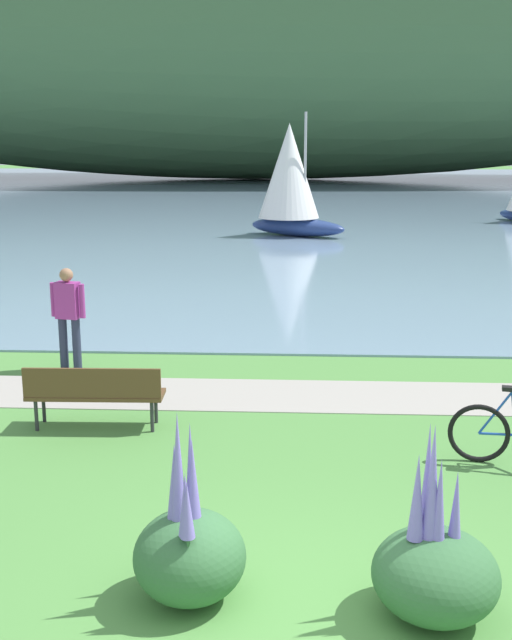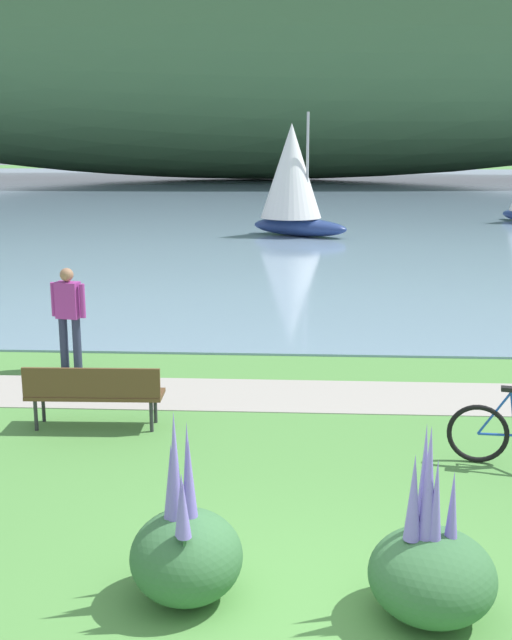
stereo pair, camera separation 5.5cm
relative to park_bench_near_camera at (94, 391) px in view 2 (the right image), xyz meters
The scene contains 9 objects.
ground_plane 5.03m from the park_bench_near_camera, 56.89° to the right, with size 200.00×200.00×0.00m, color #518E42.
bay_water 43.76m from the park_bench_near_camera, 86.42° to the left, with size 180.00×80.00×0.04m, color #7A99B2.
distant_hillside 62.84m from the park_bench_near_camera, 90.99° to the left, with size 106.84×28.00×26.06m, color #42663D.
shoreline_path 3.15m from the park_bench_near_camera, 28.46° to the left, with size 60.00×1.50×0.01m, color #A39E93.
park_bench_near_camera is the anchor object (origin of this frame).
person_at_shoreline 2.91m from the park_bench_near_camera, 112.19° to the left, with size 0.60×0.29×1.71m.
echium_bush_closest_to_camera 5.48m from the park_bench_near_camera, 46.67° to the right, with size 1.02×1.02×1.65m.
echium_bush_mid_cluster 4.23m from the park_bench_near_camera, 65.35° to the right, with size 0.94×0.94×1.68m.
sailboat_nearest_to_shore 20.85m from the park_bench_near_camera, 83.33° to the left, with size 4.02×3.15×4.63m.
Camera 2 is at (-0.07, -5.50, 3.79)m, focal length 44.00 mm.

